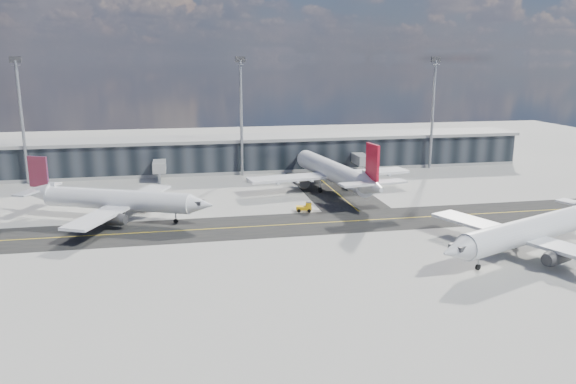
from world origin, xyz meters
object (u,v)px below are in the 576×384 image
baggage_tug (305,207)px  airliner_near (533,230)px  airliner_redtail (333,172)px  airliner_af (115,200)px  service_van (257,180)px

baggage_tug → airliner_near: bearing=53.3°
airliner_redtail → airliner_near: airliner_redtail is taller
airliner_af → service_van: bearing=154.8°
airliner_af → baggage_tug: 35.05m
airliner_redtail → baggage_tug: (-9.72, -15.42, -3.38)m
airliner_af → airliner_near: 69.95m
airliner_af → service_van: 39.21m
airliner_redtail → service_van: airliner_redtail is taller
airliner_redtail → airliner_near: size_ratio=1.20×
airliner_af → airliner_redtail: airliner_redtail is taller
airliner_near → airliner_af: bearing=41.3°
airliner_af → baggage_tug: size_ratio=11.42×
baggage_tug → airliner_af: bearing=-82.3°
service_van → airliner_redtail: bearing=-76.8°
airliner_af → baggage_tug: airliner_af is taller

